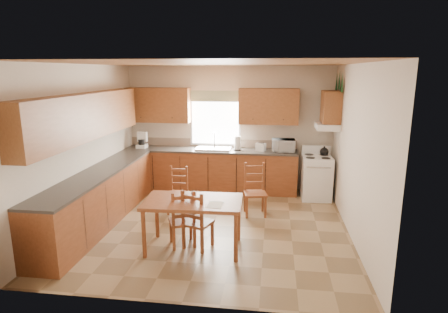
# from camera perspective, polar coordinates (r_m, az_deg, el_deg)

# --- Properties ---
(floor) EXTENTS (4.50, 4.50, 0.00)m
(floor) POSITION_cam_1_polar(r_m,az_deg,el_deg) (6.52, -1.68, -10.45)
(floor) COLOR olive
(floor) RESTS_ON ground
(ceiling) EXTENTS (4.50, 4.50, 0.00)m
(ceiling) POSITION_cam_1_polar(r_m,az_deg,el_deg) (5.99, -1.86, 14.00)
(ceiling) COLOR brown
(ceiling) RESTS_ON floor
(wall_left) EXTENTS (4.50, 4.50, 0.00)m
(wall_left) POSITION_cam_1_polar(r_m,az_deg,el_deg) (6.84, -20.70, 1.67)
(wall_left) COLOR beige
(wall_left) RESTS_ON floor
(wall_right) EXTENTS (4.50, 4.50, 0.00)m
(wall_right) POSITION_cam_1_polar(r_m,az_deg,el_deg) (6.17, 19.34, 0.62)
(wall_right) COLOR beige
(wall_right) RESTS_ON floor
(wall_back) EXTENTS (4.50, 4.50, 0.00)m
(wall_back) POSITION_cam_1_polar(r_m,az_deg,el_deg) (8.31, 0.76, 4.36)
(wall_back) COLOR beige
(wall_back) RESTS_ON floor
(wall_front) EXTENTS (4.50, 4.50, 0.00)m
(wall_front) POSITION_cam_1_polar(r_m,az_deg,el_deg) (3.98, -7.06, -5.26)
(wall_front) COLOR beige
(wall_front) RESTS_ON floor
(lower_cab_back) EXTENTS (3.75, 0.60, 0.88)m
(lower_cab_back) POSITION_cam_1_polar(r_m,az_deg,el_deg) (8.26, -2.09, -2.16)
(lower_cab_back) COLOR brown
(lower_cab_back) RESTS_ON floor
(lower_cab_left) EXTENTS (0.60, 3.60, 0.88)m
(lower_cab_left) POSITION_cam_1_polar(r_m,az_deg,el_deg) (6.81, -18.45, -6.15)
(lower_cab_left) COLOR brown
(lower_cab_left) RESTS_ON floor
(counter_back) EXTENTS (3.75, 0.63, 0.04)m
(counter_back) POSITION_cam_1_polar(r_m,az_deg,el_deg) (8.15, -2.12, 0.96)
(counter_back) COLOR #3D3732
(counter_back) RESTS_ON lower_cab_back
(counter_left) EXTENTS (0.63, 3.60, 0.04)m
(counter_left) POSITION_cam_1_polar(r_m,az_deg,el_deg) (6.67, -18.73, -2.41)
(counter_left) COLOR #3D3732
(counter_left) RESTS_ON lower_cab_left
(backsplash) EXTENTS (3.75, 0.01, 0.18)m
(backsplash) POSITION_cam_1_polar(r_m,az_deg,el_deg) (8.41, -1.79, 2.10)
(backsplash) COLOR gray
(backsplash) RESTS_ON counter_back
(upper_cab_back_left) EXTENTS (1.41, 0.33, 0.75)m
(upper_cab_back_left) POSITION_cam_1_polar(r_m,az_deg,el_deg) (8.41, -9.98, 7.74)
(upper_cab_back_left) COLOR brown
(upper_cab_back_left) RESTS_ON wall_back
(upper_cab_back_right) EXTENTS (1.25, 0.33, 0.75)m
(upper_cab_back_right) POSITION_cam_1_polar(r_m,az_deg,el_deg) (8.02, 6.81, 7.60)
(upper_cab_back_right) COLOR brown
(upper_cab_back_right) RESTS_ON wall_back
(upper_cab_left) EXTENTS (0.33, 3.60, 0.75)m
(upper_cab_left) POSITION_cam_1_polar(r_m,az_deg,el_deg) (6.56, -20.39, 5.72)
(upper_cab_left) COLOR brown
(upper_cab_left) RESTS_ON wall_left
(upper_cab_stove) EXTENTS (0.33, 0.62, 0.62)m
(upper_cab_stove) POSITION_cam_1_polar(r_m,az_deg,el_deg) (7.67, 15.97, 7.29)
(upper_cab_stove) COLOR brown
(upper_cab_stove) RESTS_ON wall_right
(range_hood) EXTENTS (0.44, 0.62, 0.12)m
(range_hood) POSITION_cam_1_polar(r_m,az_deg,el_deg) (7.70, 15.43, 4.49)
(range_hood) COLOR white
(range_hood) RESTS_ON wall_right
(window_frame) EXTENTS (1.13, 0.02, 1.18)m
(window_frame) POSITION_cam_1_polar(r_m,az_deg,el_deg) (8.29, -1.33, 5.73)
(window_frame) COLOR white
(window_frame) RESTS_ON wall_back
(window_pane) EXTENTS (1.05, 0.01, 1.10)m
(window_pane) POSITION_cam_1_polar(r_m,az_deg,el_deg) (8.29, -1.33, 5.73)
(window_pane) COLOR white
(window_pane) RESTS_ON wall_back
(window_valance) EXTENTS (1.19, 0.01, 0.24)m
(window_valance) POSITION_cam_1_polar(r_m,az_deg,el_deg) (8.21, -1.38, 9.17)
(window_valance) COLOR #48643A
(window_valance) RESTS_ON wall_back
(sink_basin) EXTENTS (0.75, 0.45, 0.04)m
(sink_basin) POSITION_cam_1_polar(r_m,az_deg,el_deg) (8.13, -1.60, 1.22)
(sink_basin) COLOR silver
(sink_basin) RESTS_ON counter_back
(pine_decal_a) EXTENTS (0.22, 0.22, 0.36)m
(pine_decal_a) POSITION_cam_1_polar(r_m,az_deg,el_deg) (7.34, 17.58, 10.72)
(pine_decal_a) COLOR #14421D
(pine_decal_a) RESTS_ON wall_right
(pine_decal_b) EXTENTS (0.22, 0.22, 0.36)m
(pine_decal_b) POSITION_cam_1_polar(r_m,az_deg,el_deg) (7.66, 17.19, 11.11)
(pine_decal_b) COLOR #14421D
(pine_decal_b) RESTS_ON wall_right
(pine_decal_c) EXTENTS (0.22, 0.22, 0.36)m
(pine_decal_c) POSITION_cam_1_polar(r_m,az_deg,el_deg) (7.97, 16.80, 10.90)
(pine_decal_c) COLOR #14421D
(pine_decal_c) RESTS_ON wall_right
(stove) EXTENTS (0.61, 0.63, 0.87)m
(stove) POSITION_cam_1_polar(r_m,az_deg,el_deg) (7.94, 13.86, -3.20)
(stove) COLOR white
(stove) RESTS_ON floor
(coffeemaker) EXTENTS (0.25, 0.28, 0.37)m
(coffeemaker) POSITION_cam_1_polar(r_m,az_deg,el_deg) (8.46, -12.44, 2.51)
(coffeemaker) COLOR white
(coffeemaker) RESTS_ON counter_back
(paper_towel) EXTENTS (0.15, 0.15, 0.30)m
(paper_towel) POSITION_cam_1_polar(r_m,az_deg,el_deg) (8.05, 2.05, 2.05)
(paper_towel) COLOR white
(paper_towel) RESTS_ON counter_back
(toaster) EXTENTS (0.23, 0.19, 0.16)m
(toaster) POSITION_cam_1_polar(r_m,az_deg,el_deg) (8.01, 5.60, 1.45)
(toaster) COLOR white
(toaster) RESTS_ON counter_back
(microwave) EXTENTS (0.45, 0.33, 0.26)m
(microwave) POSITION_cam_1_polar(r_m,az_deg,el_deg) (7.98, 9.02, 1.67)
(microwave) COLOR white
(microwave) RESTS_ON counter_back
(dining_table) EXTENTS (1.44, 0.86, 0.76)m
(dining_table) POSITION_cam_1_polar(r_m,az_deg,el_deg) (5.61, -4.66, -10.30)
(dining_table) COLOR brown
(dining_table) RESTS_ON floor
(chair_near_left) EXTENTS (0.48, 0.47, 0.90)m
(chair_near_left) POSITION_cam_1_polar(r_m,az_deg,el_deg) (5.62, -4.00, -9.45)
(chair_near_left) COLOR brown
(chair_near_left) RESTS_ON floor
(chair_near_right) EXTENTS (0.48, 0.47, 0.88)m
(chair_near_right) POSITION_cam_1_polar(r_m,az_deg,el_deg) (5.71, -6.39, -9.26)
(chair_near_right) COLOR brown
(chair_near_right) RESTS_ON floor
(chair_far_left) EXTENTS (0.37, 0.35, 0.85)m
(chair_far_left) POSITION_cam_1_polar(r_m,az_deg,el_deg) (6.99, -7.10, -5.18)
(chair_far_left) COLOR brown
(chair_far_left) RESTS_ON floor
(chair_far_right) EXTENTS (0.46, 0.44, 0.94)m
(chair_far_right) POSITION_cam_1_polar(r_m,az_deg,el_deg) (6.84, 4.78, -5.14)
(chair_far_right) COLOR brown
(chair_far_right) RESTS_ON floor
(table_paper) EXTENTS (0.22, 0.29, 0.00)m
(table_paper) POSITION_cam_1_polar(r_m,az_deg,el_deg) (5.28, -1.35, -7.35)
(table_paper) COLOR white
(table_paper) RESTS_ON dining_table
(table_card) EXTENTS (0.08, 0.05, 0.11)m
(table_card) POSITION_cam_1_polar(r_m,az_deg,el_deg) (5.53, -4.64, -5.86)
(table_card) COLOR white
(table_card) RESTS_ON dining_table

